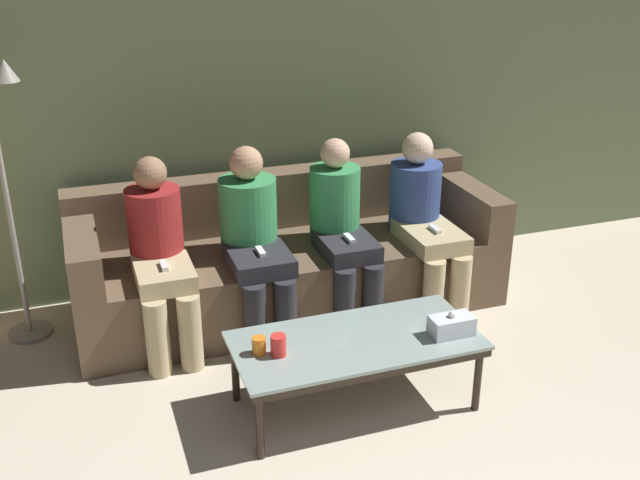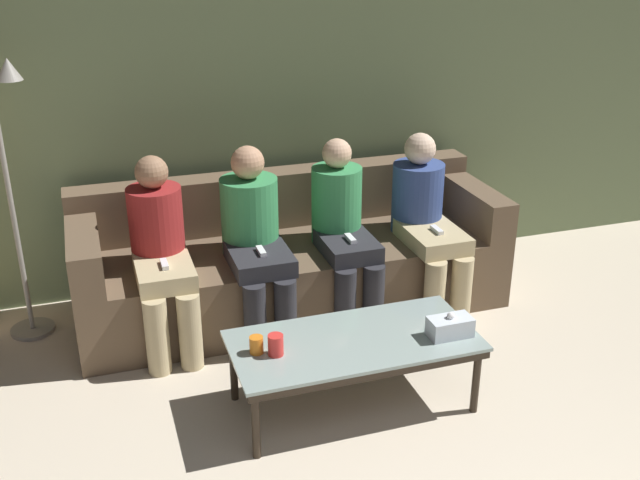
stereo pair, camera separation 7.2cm
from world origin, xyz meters
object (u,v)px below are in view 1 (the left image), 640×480
at_px(cup_near_right, 278,345).
at_px(seated_person_mid_right, 341,225).
at_px(coffee_table, 356,345).
at_px(seated_person_mid_left, 253,235).
at_px(seated_person_right_end, 423,216).
at_px(standing_lamp, 6,175).
at_px(tissue_box, 451,325).
at_px(cup_near_left, 259,346).
at_px(seated_person_left_end, 160,250).
at_px(couch, 288,261).

distance_m(cup_near_right, seated_person_mid_right, 1.21).
distance_m(coffee_table, seated_person_mid_left, 1.04).
height_order(seated_person_mid_left, seated_person_mid_right, seated_person_mid_left).
bearing_deg(seated_person_right_end, seated_person_mid_right, 178.38).
xyz_separation_m(standing_lamp, seated_person_mid_left, (1.31, -0.36, -0.40)).
xyz_separation_m(tissue_box, seated_person_mid_left, (-0.74, 1.08, 0.16)).
bearing_deg(tissue_box, cup_near_left, 171.44).
xyz_separation_m(coffee_table, seated_person_left_end, (-0.82, 0.95, 0.24)).
relative_size(couch, cup_near_left, 30.56).
distance_m(tissue_box, seated_person_mid_left, 1.32).
relative_size(tissue_box, standing_lamp, 0.13).
xyz_separation_m(couch, cup_near_right, (-0.41, -1.19, 0.14)).
height_order(cup_near_right, seated_person_right_end, seated_person_right_end).
bearing_deg(cup_near_right, cup_near_left, 151.73).
height_order(standing_lamp, seated_person_mid_left, standing_lamp).
bearing_deg(seated_person_mid_right, cup_near_right, -125.18).
xyz_separation_m(couch, coffee_table, (-0.01, -1.18, 0.05)).
bearing_deg(seated_person_mid_left, coffee_table, -74.43).
relative_size(cup_near_right, standing_lamp, 0.06).
relative_size(standing_lamp, seated_person_mid_left, 1.47).
xyz_separation_m(seated_person_left_end, seated_person_mid_left, (0.55, 0.01, 0.01)).
xyz_separation_m(coffee_table, standing_lamp, (-1.58, 1.33, 0.66)).
bearing_deg(cup_near_right, seated_person_right_end, 37.81).
height_order(couch, seated_person_right_end, seated_person_right_end).
height_order(couch, seated_person_mid_right, seated_person_mid_right).
relative_size(seated_person_left_end, seated_person_mid_right, 1.00).
bearing_deg(cup_near_left, standing_lamp, 129.92).
relative_size(couch, seated_person_mid_left, 2.38).
height_order(standing_lamp, seated_person_mid_right, standing_lamp).
xyz_separation_m(cup_near_right, seated_person_right_end, (1.24, 0.96, 0.15)).
bearing_deg(cup_near_left, tissue_box, -8.56).
bearing_deg(seated_person_left_end, coffee_table, -49.27).
bearing_deg(cup_near_right, seated_person_left_end, 113.05).
xyz_separation_m(seated_person_left_end, seated_person_right_end, (1.65, -0.01, -0.00)).
bearing_deg(standing_lamp, seated_person_left_end, -26.28).
xyz_separation_m(coffee_table, cup_near_left, (-0.49, 0.03, 0.08)).
xyz_separation_m(couch, seated_person_mid_left, (-0.28, -0.21, 0.30)).
distance_m(standing_lamp, seated_person_right_end, 2.48).
bearing_deg(seated_person_mid_right, seated_person_mid_left, 179.42).
distance_m(couch, seated_person_left_end, 0.90).
bearing_deg(coffee_table, seated_person_right_end, 48.62).
relative_size(tissue_box, seated_person_left_end, 0.20).
relative_size(cup_near_left, standing_lamp, 0.05).
bearing_deg(seated_person_mid_right, standing_lamp, 168.86).
bearing_deg(seated_person_mid_left, cup_near_right, -98.01).
distance_m(standing_lamp, seated_person_mid_left, 1.42).
xyz_separation_m(cup_near_left, cup_near_right, (0.08, -0.05, 0.01)).
relative_size(cup_near_left, cup_near_right, 0.82).
relative_size(standing_lamp, seated_person_mid_right, 1.48).
xyz_separation_m(cup_near_right, standing_lamp, (-1.17, 1.35, 0.56)).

